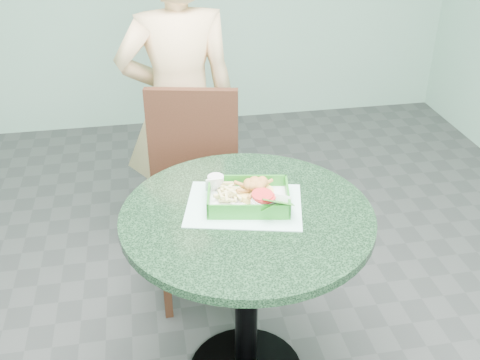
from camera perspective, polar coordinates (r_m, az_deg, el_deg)
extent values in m
cylinder|color=black|center=(2.10, 0.65, -12.21)|extent=(0.08, 0.08, 0.70)
cylinder|color=black|center=(1.88, 0.71, -4.19)|extent=(0.85, 0.85, 0.03)
cube|color=#502415|center=(2.48, -4.12, -2.72)|extent=(0.41, 0.41, 0.04)
cube|color=#502415|center=(2.52, -4.83, 4.31)|extent=(0.41, 0.04, 0.46)
cube|color=#502415|center=(2.47, -7.50, -9.84)|extent=(0.04, 0.04, 0.43)
cube|color=#502415|center=(2.50, 0.56, -9.00)|extent=(0.04, 0.04, 0.43)
cube|color=#502415|center=(2.75, -7.99, -5.23)|extent=(0.04, 0.04, 0.43)
cube|color=#502415|center=(2.77, -0.80, -4.52)|extent=(0.04, 0.04, 0.43)
imported|color=#F1C28A|center=(2.65, -6.15, 7.61)|extent=(0.60, 0.42, 1.57)
cube|color=#B7EFE0|center=(1.90, 0.41, -3.07)|extent=(0.44, 0.37, 0.00)
cube|color=#227D21|center=(1.91, 0.84, -2.79)|extent=(0.27, 0.20, 0.01)
cube|color=white|center=(1.90, 0.84, -2.64)|extent=(0.26, 0.19, 0.00)
cube|color=#227D21|center=(1.97, 0.31, -0.63)|extent=(0.27, 0.01, 0.05)
cube|color=#227D21|center=(1.81, 1.43, -3.68)|extent=(0.27, 0.01, 0.05)
cube|color=#227D21|center=(1.92, 4.72, -1.71)|extent=(0.01, 0.20, 0.05)
cube|color=#227D21|center=(1.87, -3.12, -2.48)|extent=(0.01, 0.20, 0.05)
cylinder|color=#F0C85F|center=(1.92, 1.43, -1.79)|extent=(0.12, 0.12, 0.02)
cylinder|color=silver|center=(1.94, -2.86, -0.82)|extent=(0.06, 0.06, 0.03)
cylinder|color=white|center=(1.93, -2.87, -0.41)|extent=(0.05, 0.05, 0.00)
cylinder|color=white|center=(1.87, 2.59, -2.72)|extent=(0.09, 0.09, 0.03)
torus|color=white|center=(1.86, 2.60, -2.25)|extent=(0.08, 0.08, 0.01)
cylinder|color=red|center=(1.85, 2.61, -2.01)|extent=(0.07, 0.07, 0.01)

